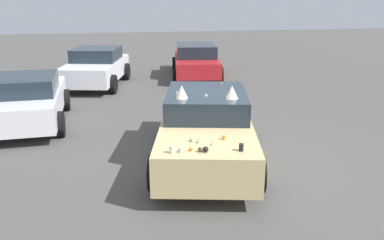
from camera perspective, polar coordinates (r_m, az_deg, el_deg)
The scene contains 5 objects.
ground_plane at distance 8.62m, azimuth 1.97°, elevation -5.61°, with size 60.00×60.00×0.00m, color #514F4C.
art_car_decorated at distance 8.41m, azimuth 2.02°, elevation -0.91°, with size 4.77×2.71×1.67m.
parked_sedan_behind_left at distance 15.81m, azimuth -13.39°, elevation 7.31°, with size 4.19×2.64×1.41m.
parked_sedan_behind_right at distance 11.55m, azimuth -22.58°, elevation 2.64°, with size 4.00×2.24×1.35m.
parked_sedan_far_right at distance 17.21m, azimuth 0.54°, elevation 8.47°, with size 4.64×2.40×1.36m.
Camera 1 is at (-7.74, 1.70, 3.38)m, focal length 37.70 mm.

